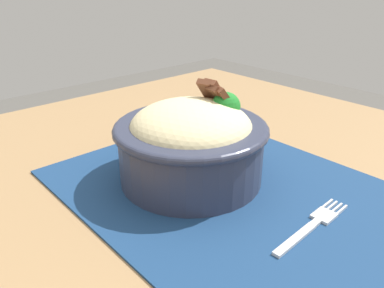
{
  "coord_description": "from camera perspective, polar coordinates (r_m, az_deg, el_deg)",
  "views": [
    {
      "loc": [
        0.27,
        -0.3,
        0.96
      ],
      "look_at": [
        -0.07,
        0.0,
        0.75
      ],
      "focal_mm": 35.73,
      "sensor_mm": 36.0,
      "label": 1
    }
  ],
  "objects": [
    {
      "name": "table",
      "position": [
        0.52,
        5.25,
        -14.19
      ],
      "size": [
        1.04,
        0.97,
        0.7
      ],
      "color": "#99754C",
      "rests_on": "ground_plane"
    },
    {
      "name": "placemat",
      "position": [
        0.5,
        5.79,
        -7.0
      ],
      "size": [
        0.45,
        0.35,
        0.0
      ],
      "primitive_type": "cube",
      "rotation": [
        0.0,
        0.0,
        0.0
      ],
      "color": "navy",
      "rests_on": "table"
    },
    {
      "name": "fork",
      "position": [
        0.45,
        17.73,
        -11.31
      ],
      "size": [
        0.02,
        0.13,
        0.0
      ],
      "color": "silver",
      "rests_on": "placemat"
    },
    {
      "name": "bowl",
      "position": [
        0.5,
        0.09,
        0.56
      ],
      "size": [
        0.22,
        0.22,
        0.13
      ],
      "color": "#2D3347",
      "rests_on": "placemat"
    }
  ]
}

